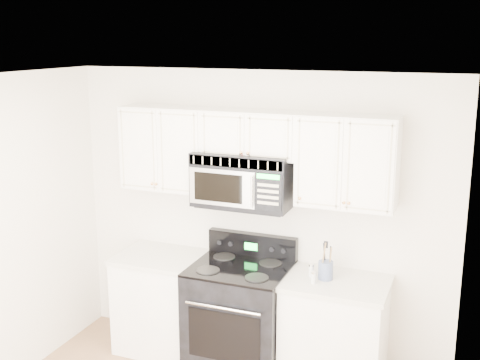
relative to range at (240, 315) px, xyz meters
The scene contains 9 objects.
room 1.62m from the range, 88.43° to the right, with size 3.51×3.51×2.61m.
base_cabinet_left 0.76m from the range, behind, with size 0.86×0.65×0.92m.
base_cabinet_right 0.84m from the range, ahead, with size 0.86×0.65×0.92m.
range is the anchor object (origin of this frame).
upper_cabinets 1.46m from the range, 78.40° to the left, with size 2.44×0.37×0.75m.
microwave 1.21m from the range, 98.84° to the left, with size 0.84×0.47×0.47m.
utensil_crock 0.91m from the range, ahead, with size 0.12×0.12×0.33m.
shaker_salt 0.79m from the range, ahead, with size 0.05×0.05×0.11m.
shaker_pepper 0.83m from the range, ahead, with size 0.04×0.04×0.10m.
Camera 1 is at (1.75, -3.14, 2.87)m, focal length 45.00 mm.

